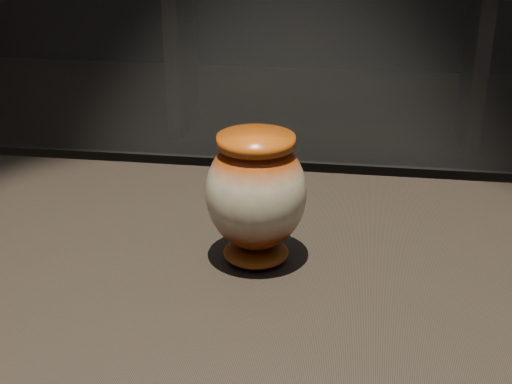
% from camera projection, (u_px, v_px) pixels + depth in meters
% --- Properties ---
extents(main_vase, '(0.18, 0.18, 0.18)m').
position_uv_depth(main_vase, '(256.00, 194.00, 0.95)').
color(main_vase, '#632208').
rests_on(main_vase, display_plinth).
extents(back_shelf, '(2.00, 0.60, 0.90)m').
position_uv_depth(back_shelf, '(326.00, 27.00, 4.06)').
color(back_shelf, black).
rests_on(back_shelf, ground).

